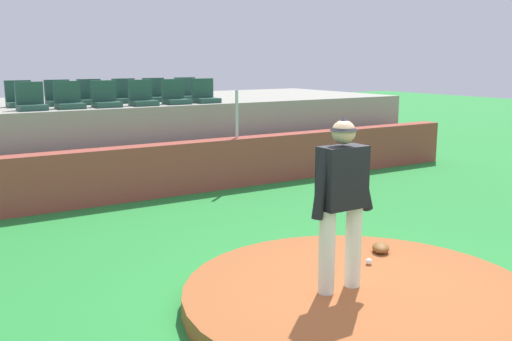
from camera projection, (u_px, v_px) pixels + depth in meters
ground_plane at (359, 307)px, 5.93m from camera, size 60.00×60.00×0.00m
pitchers_mound at (360, 297)px, 5.92m from camera, size 3.62×3.62×0.20m
pitcher at (342, 192)px, 5.69m from camera, size 0.76×0.27×1.75m
baseball at (369, 261)px, 6.57m from camera, size 0.07×0.07×0.07m
fielding_glove at (381, 248)px, 6.99m from camera, size 0.34×0.36×0.11m
brick_barrier at (148, 171)px, 10.56m from camera, size 14.99×0.40×0.96m
fence_post_right at (237, 114)px, 11.37m from camera, size 0.06×0.06×0.94m
bleacher_platform at (99, 137)px, 12.85m from camera, size 13.89×4.49×1.60m
stadium_chair_0 at (31, 101)px, 10.35m from camera, size 0.48×0.44×0.50m
stadium_chair_1 at (69, 100)px, 10.72m from camera, size 0.48×0.44×0.50m
stadium_chair_2 at (105, 99)px, 11.05m from camera, size 0.48×0.44×0.50m
stadium_chair_3 at (142, 97)px, 11.41m from camera, size 0.48×0.44×0.50m
stadium_chair_4 at (175, 96)px, 11.81m from camera, size 0.48×0.44×0.50m
stadium_chair_5 at (205, 95)px, 12.15m from camera, size 0.48×0.44×0.50m
stadium_chair_6 at (20, 99)px, 11.09m from camera, size 0.48×0.44×0.50m
stadium_chair_7 at (59, 97)px, 11.44m from camera, size 0.48×0.44×0.50m
stadium_chair_8 at (91, 96)px, 11.80m from camera, size 0.48×0.44×0.50m
stadium_chair_9 at (125, 95)px, 12.16m from camera, size 0.48×0.44×0.50m
stadium_chair_10 at (155, 94)px, 12.53m from camera, size 0.48×0.44×0.50m
stadium_chair_11 at (187, 93)px, 12.93m from camera, size 0.48×0.44×0.50m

